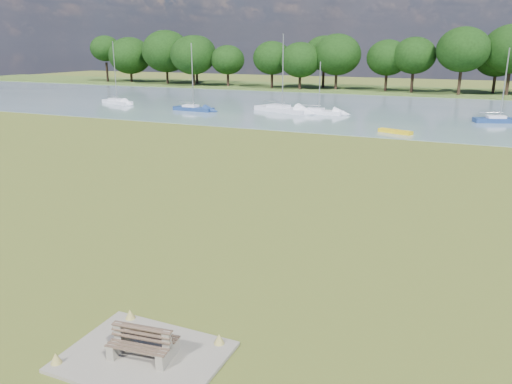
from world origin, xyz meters
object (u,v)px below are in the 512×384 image
at_px(bench_pair, 143,343).
at_px(sailboat_0, 117,101).
at_px(kayak, 395,132).
at_px(sailboat_3, 282,108).
at_px(sailboat_6, 318,111).
at_px(sailboat_4, 193,107).
at_px(sailboat_2, 499,118).

distance_m(bench_pair, sailboat_0, 62.62).
distance_m(kayak, sailboat_3, 18.86).
distance_m(kayak, sailboat_6, 15.07).
height_order(bench_pair, sailboat_3, sailboat_3).
height_order(kayak, sailboat_4, sailboat_4).
distance_m(bench_pair, sailboat_2, 51.41).
bearing_deg(kayak, bench_pair, -70.16).
relative_size(bench_pair, sailboat_6, 0.30).
xyz_separation_m(kayak, sailboat_4, (-26.25, 7.00, 0.29)).
bearing_deg(sailboat_3, sailboat_2, 21.08).
bearing_deg(sailboat_6, bench_pair, -77.06).
height_order(kayak, sailboat_3, sailboat_3).
distance_m(sailboat_0, sailboat_4, 14.29).
relative_size(sailboat_2, sailboat_4, 0.94).
relative_size(kayak, sailboat_0, 0.39).
height_order(kayak, sailboat_6, sailboat_6).
distance_m(bench_pair, sailboat_6, 50.50).
xyz_separation_m(bench_pair, sailboat_0, (-39.54, 48.56, 0.02)).
bearing_deg(sailboat_2, bench_pair, -120.05).
bearing_deg(kayak, sailboat_6, 156.58).
height_order(sailboat_0, sailboat_4, sailboat_0).
relative_size(sailboat_3, sailboat_6, 1.52).
bearing_deg(sailboat_6, sailboat_0, -176.65).
bearing_deg(bench_pair, sailboat_4, 112.14).
distance_m(sailboat_2, sailboat_4, 35.77).
bearing_deg(sailboat_3, sailboat_0, -158.33).
height_order(bench_pair, sailboat_4, sailboat_4).
xyz_separation_m(sailboat_4, sailboat_6, (15.49, 3.53, -0.06)).
height_order(kayak, sailboat_0, sailboat_0).
relative_size(sailboat_2, sailboat_3, 0.83).
distance_m(kayak, sailboat_0, 41.43).
height_order(sailboat_3, sailboat_6, sailboat_3).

